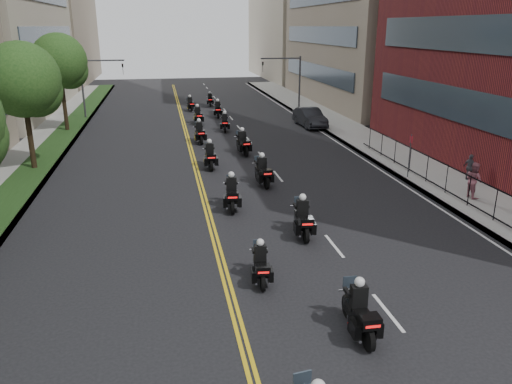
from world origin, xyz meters
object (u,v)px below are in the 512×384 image
motorcycle_9 (225,123)px  motorcycle_11 (218,110)px  motorcycle_10 (198,116)px  parked_sedan (310,117)px  pedestrian_b (474,180)px  motorcycle_3 (303,220)px  motorcycle_7 (243,144)px  motorcycle_4 (232,194)px  motorcycle_5 (263,172)px  pedestrian_c (470,167)px  motorcycle_13 (210,100)px  motorcycle_6 (210,157)px  motorcycle_8 (200,133)px  motorcycle_1 (359,313)px  motorcycle_12 (190,105)px  motorcycle_2 (261,265)px

motorcycle_9 → motorcycle_11: size_ratio=0.95×
motorcycle_10 → parked_sedan: bearing=-22.4°
parked_sedan → pedestrian_b: 20.52m
motorcycle_3 → motorcycle_7: bearing=95.8°
motorcycle_4 → motorcycle_11: motorcycle_4 is taller
motorcycle_5 → pedestrian_c: motorcycle_5 is taller
motorcycle_13 → pedestrian_c: bearing=-66.1°
motorcycle_3 → motorcycle_6: (-2.77, 11.29, 0.00)m
pedestrian_b → pedestrian_c: bearing=-34.0°
motorcycle_4 → motorcycle_7: 10.87m
motorcycle_5 → motorcycle_13: motorcycle_5 is taller
motorcycle_8 → pedestrian_c: 19.19m
motorcycle_9 → motorcycle_13: bearing=95.1°
motorcycle_1 → motorcycle_5: motorcycle_5 is taller
motorcycle_12 → motorcycle_7: bearing=-90.7°
motorcycle_4 → motorcycle_1: bearing=-73.7°
pedestrian_b → pedestrian_c: (1.59, 2.75, -0.17)m
motorcycle_13 → pedestrian_c: (11.51, -31.34, 0.27)m
motorcycle_5 → motorcycle_3: bearing=-93.2°
motorcycle_6 → motorcycle_9: size_ratio=1.07×
motorcycle_13 → motorcycle_2: bearing=-89.5°
motorcycle_6 → motorcycle_11: bearing=82.0°
parked_sedan → pedestrian_c: (4.10, -17.62, 0.09)m
motorcycle_3 → motorcycle_7: size_ratio=0.98×
motorcycle_8 → motorcycle_9: bearing=55.2°
motorcycle_2 → motorcycle_7: bearing=87.6°
motorcycle_5 → parked_sedan: (7.42, 15.84, 0.10)m
motorcycle_8 → motorcycle_2: bearing=-92.9°
parked_sedan → pedestrian_b: bearing=-86.2°
motorcycle_1 → motorcycle_12: 40.96m
motorcycle_2 → motorcycle_11: motorcycle_11 is taller
motorcycle_4 → pedestrian_b: 12.20m
motorcycle_4 → parked_sedan: bearing=68.9°
motorcycle_6 → pedestrian_c: motorcycle_6 is taller
motorcycle_5 → motorcycle_11: 22.03m
motorcycle_13 → motorcycle_3: bearing=-85.9°
motorcycle_7 → motorcycle_10: bearing=93.8°
motorcycle_7 → motorcycle_11: 14.90m
motorcycle_6 → motorcycle_8: (-0.07, 7.21, 0.01)m
motorcycle_3 → pedestrian_b: size_ratio=1.34×
motorcycle_4 → motorcycle_7: bearing=83.4°
motorcycle_2 → motorcycle_8: 22.10m
motorcycle_9 → motorcycle_10: size_ratio=0.95×
motorcycle_6 → motorcycle_11: size_ratio=1.01×
motorcycle_10 → pedestrian_b: pedestrian_b is taller
motorcycle_11 → pedestrian_c: (11.51, -23.80, 0.19)m
motorcycle_1 → motorcycle_10: 33.47m
motorcycle_9 → pedestrian_c: bearing=-49.7°
motorcycle_6 → motorcycle_13: 25.69m
motorcycle_10 → motorcycle_5: bearing=-88.0°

